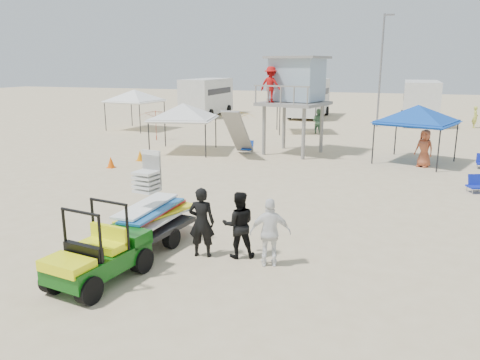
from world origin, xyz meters
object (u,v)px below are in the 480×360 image
(lifeguard_tower, at_px, (293,83))
(man_left, at_px, (202,222))
(canopy_blue, at_px, (418,108))
(utility_cart, at_px, (96,248))
(surf_trailer, at_px, (152,212))

(lifeguard_tower, bearing_deg, man_left, -85.84)
(man_left, height_order, lifeguard_tower, lifeguard_tower)
(man_left, relative_size, lifeguard_tower, 0.36)
(lifeguard_tower, xyz_separation_m, canopy_blue, (6.01, -0.50, -1.02))
(utility_cart, relative_size, lifeguard_tower, 0.49)
(man_left, bearing_deg, utility_cart, 40.96)
(surf_trailer, height_order, canopy_blue, canopy_blue)
(canopy_blue, bearing_deg, surf_trailer, -116.33)
(man_left, distance_m, lifeguard_tower, 14.26)
(surf_trailer, bearing_deg, man_left, -11.18)
(man_left, xyz_separation_m, canopy_blue, (4.99, 13.46, 1.70))
(surf_trailer, bearing_deg, utility_cart, -90.02)
(surf_trailer, height_order, lifeguard_tower, lifeguard_tower)
(man_left, xyz_separation_m, lifeguard_tower, (-1.02, 13.96, 2.72))
(canopy_blue, bearing_deg, lifeguard_tower, 175.23)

